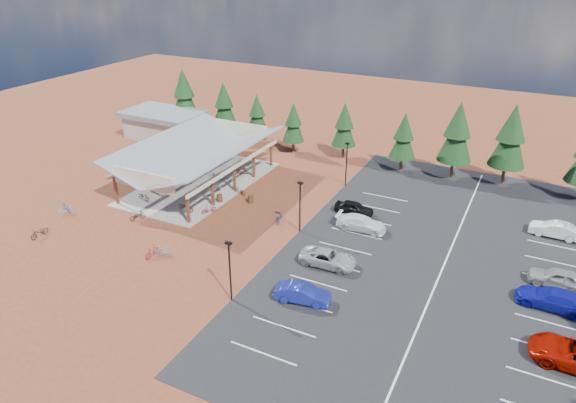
{
  "coord_description": "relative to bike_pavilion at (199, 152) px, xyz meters",
  "views": [
    {
      "loc": [
        23.29,
        -36.54,
        23.97
      ],
      "look_at": [
        3.09,
        3.31,
        2.18
      ],
      "focal_mm": 32.0,
      "sensor_mm": 36.0,
      "label": 1
    }
  ],
  "objects": [
    {
      "name": "car_7",
      "position": [
        36.81,
        -6.94,
        -3.03
      ],
      "size": [
        5.29,
        2.33,
        1.51
      ],
      "primitive_type": "imported",
      "rotation": [
        0.0,
        0.0,
        -1.61
      ],
      "color": "#111494",
      "rests_on": "asphalt_lot"
    },
    {
      "name": "lamp_post_1",
      "position": [
        15.0,
        -5.0,
        -0.85
      ],
      "size": [
        0.5,
        0.25,
        5.14
      ],
      "color": "black",
      "rests_on": "ground"
    },
    {
      "name": "pine_6",
      "position": [
        25.27,
        14.73,
        1.77
      ],
      "size": [
        3.93,
        3.93,
        9.15
      ],
      "color": "#382314",
      "rests_on": "ground"
    },
    {
      "name": "bike_7",
      "position": [
        2.83,
        4.4,
        -3.27
      ],
      "size": [
        1.56,
        0.69,
        0.91
      ],
      "primitive_type": "imported",
      "rotation": [
        0.0,
        0.0,
        1.75
      ],
      "color": "maroon",
      "rests_on": "concrete_pad"
    },
    {
      "name": "pine_4",
      "position": [
        11.51,
        15.12,
        0.6
      ],
      "size": [
        3.11,
        3.11,
        7.26
      ],
      "color": "#382314",
      "rests_on": "ground"
    },
    {
      "name": "car_1",
      "position": [
        19.92,
        -14.71,
        -3.08
      ],
      "size": [
        4.46,
        2.23,
        1.4
      ],
      "primitive_type": "imported",
      "rotation": [
        0.0,
        0.0,
        1.75
      ],
      "color": "navy",
      "rests_on": "asphalt_lot"
    },
    {
      "name": "trash_bin_0",
      "position": [
        4.7,
        -3.17,
        -3.37
      ],
      "size": [
        0.6,
        0.6,
        0.9
      ],
      "primitive_type": "cylinder",
      "color": "#422C17",
      "rests_on": "ground"
    },
    {
      "name": "bike_10",
      "position": [
        -8.06,
        -12.07,
        -3.35
      ],
      "size": [
        1.9,
        1.1,
        0.95
      ],
      "primitive_type": "imported",
      "rotation": [
        0.0,
        0.0,
        4.43
      ],
      "color": "navy",
      "rests_on": "ground"
    },
    {
      "name": "lamp_post_2",
      "position": [
        15.0,
        7.0,
        -0.85
      ],
      "size": [
        0.5,
        0.25,
        5.14
      ],
      "color": "black",
      "rests_on": "ground"
    },
    {
      "name": "bike_pavilion",
      "position": [
        0.0,
        0.0,
        0.0
      ],
      "size": [
        11.65,
        19.4,
        4.97
      ],
      "color": "#532717",
      "rests_on": "concrete_pad"
    },
    {
      "name": "pine_5",
      "position": [
        19.35,
        14.23,
        0.58
      ],
      "size": [
        3.1,
        3.1,
        7.22
      ],
      "color": "#382314",
      "rests_on": "ground"
    },
    {
      "name": "ground",
      "position": [
        10.0,
        -7.0,
        -3.82
      ],
      "size": [
        140.0,
        140.0,
        0.0
      ],
      "primitive_type": "plane",
      "color": "#612B19",
      "rests_on": "ground"
    },
    {
      "name": "car_2",
      "position": [
        19.66,
        -9.2,
        -3.11
      ],
      "size": [
        4.96,
        2.53,
        1.34
      ],
      "primitive_type": "imported",
      "rotation": [
        0.0,
        0.0,
        1.64
      ],
      "color": "#9EA1A6",
      "rests_on": "asphalt_lot"
    },
    {
      "name": "trash_bin_1",
      "position": [
        7.68,
        -1.74,
        -3.37
      ],
      "size": [
        0.6,
        0.6,
        0.9
      ],
      "primitive_type": "cylinder",
      "color": "#422C17",
      "rests_on": "ground"
    },
    {
      "name": "bike_8",
      "position": [
        -6.18,
        -16.91,
        -3.32
      ],
      "size": [
        0.67,
        1.91,
        1.0
      ],
      "primitive_type": "imported",
      "rotation": [
        0.0,
        0.0,
        0.0
      ],
      "color": "black",
      "rests_on": "ground"
    },
    {
      "name": "bike_5",
      "position": [
        2.71,
        -0.89,
        -3.26
      ],
      "size": [
        1.59,
        0.75,
        0.92
      ],
      "primitive_type": "imported",
      "rotation": [
        0.0,
        0.0,
        1.36
      ],
      "color": "gray",
      "rests_on": "concrete_pad"
    },
    {
      "name": "bike_16",
      "position": [
        5.58,
        -0.46,
        -3.43
      ],
      "size": [
        1.58,
        0.77,
        0.79
      ],
      "primitive_type": "imported",
      "rotation": [
        0.0,
        0.0,
        4.55
      ],
      "color": "black",
      "rests_on": "ground"
    },
    {
      "name": "lamp_post_0",
      "position": [
        15.0,
        -17.0,
        -0.85
      ],
      "size": [
        0.5,
        0.25,
        5.14
      ],
      "color": "black",
      "rests_on": "ground"
    },
    {
      "name": "car_9",
      "position": [
        36.57,
        4.84,
        -3.07
      ],
      "size": [
        4.38,
        1.59,
        1.43
      ],
      "primitive_type": "imported",
      "rotation": [
        0.0,
        0.0,
        -1.59
      ],
      "color": "white",
      "rests_on": "asphalt_lot"
    },
    {
      "name": "pine_0",
      "position": [
        -13.34,
        15.16,
        1.75
      ],
      "size": [
        3.91,
        3.91,
        9.12
      ],
      "color": "#382314",
      "rests_on": "ground"
    },
    {
      "name": "bike_12",
      "position": [
        -0.39,
        -10.14,
        -3.4
      ],
      "size": [
        1.25,
        1.68,
        0.85
      ],
      "primitive_type": "imported",
      "rotation": [
        0.0,
        0.0,
        2.66
      ],
      "color": "black",
      "rests_on": "ground"
    },
    {
      "name": "bike_9",
      "position": [
        -7.48,
        -12.53,
        -3.29
      ],
      "size": [
        1.7,
        1.51,
        1.07
      ],
      "primitive_type": "imported",
      "rotation": [
        0.0,
        0.0,
        2.25
      ],
      "color": "#9798A0",
      "rests_on": "ground"
    },
    {
      "name": "car_8",
      "position": [
        37.07,
        -3.74,
        -3.03
      ],
      "size": [
        4.44,
        1.87,
        1.5
      ],
      "primitive_type": "imported",
      "rotation": [
        0.0,
        0.0,
        -1.55
      ],
      "color": "gray",
      "rests_on": "asphalt_lot"
    },
    {
      "name": "bike_14",
      "position": [
        12.45,
        -4.28,
        -3.36
      ],
      "size": [
        1.1,
        1.86,
        0.92
      ],
      "primitive_type": "imported",
      "rotation": [
        0.0,
        0.0,
        0.29
      ],
      "color": "navy",
      "rests_on": "ground"
    },
    {
      "name": "pine_3",
      "position": [
        4.9,
        14.03,
        0.24
      ],
      "size": [
        2.86,
        2.86,
        6.67
      ],
      "color": "#382314",
      "rests_on": "ground"
    },
    {
      "name": "bike_11",
      "position": [
        5.54,
        -14.82,
        -3.29
      ],
      "size": [
        0.68,
        1.83,
        1.07
      ],
      "primitive_type": "imported",
      "rotation": [
        0.0,
        0.0,
        -0.1
      ],
      "color": "maroon",
      "rests_on": "ground"
    },
    {
      "name": "concrete_pad",
      "position": [
        0.0,
        0.0,
        -3.77
      ],
      "size": [
        10.6,
        18.6,
        0.1
      ],
      "primitive_type": "cube",
      "color": "gray",
      "rests_on": "ground"
    },
    {
      "name": "bike_2",
      "position": [
        -3.44,
        3.87,
        -3.27
      ],
      "size": [
        1.73,
        0.64,
        0.9
      ],
      "primitive_type": "imported",
      "rotation": [
        0.0,
        0.0,
        1.59
      ],
      "color": "navy",
      "rests_on": "concrete_pad"
    },
    {
      "name": "pine_1",
      "position": [
        -6.5,
        15.17,
        1.04
      ],
      "size": [
        3.42,
        3.42,
        7.96
      ],
      "color": "#382314",
      "rests_on": "ground"
    },
    {
      "name": "bike_6",
      "position": [
        0.9,
        1.73,
        -3.26
      ],
      "size": [
        1.85,
        0.86,
        0.93
      ],
      "primitive_type": "imported",
      "rotation": [
        0.0,
        0.0,
        1.71
      ],
      "color": "#23459E",
      "rests_on": "concrete_pad"
    },
    {
      "name": "bike_4",
      "position": [
        2.86,
        -6.59,
        -3.23
      ],
      "size": [
        1.89,
        0.72,
        0.98
      ],
      "primitive_type": "imported",
      "rotation": [
        0.0,
        0.0,
        1.54
      ],
      "color": "black",
      "rests_on": "concrete_pad"
    },
    {
      "name": "outbuilding",
      "position": [
        -14.0,
        11.0,
        -1.8
      ],
      "size": [
        11.0,
        7.0,
        3.9
      ],
      "color": "#ADA593",
      "rests_on": "ground"
    },
    {
      "name": "asphalt_lot",
      "position": [
        28.5,
        -4.0,
        -3.8
      ],
      "size": [
        27.0,
        44.0,
        0.04
      ],
      "primitive_type": "cube",
      "color": "black",
      "rests_on": "ground"
    },
    {
      "name": "bike_13",
      "position": [
        6.26,
        -14.33,
        -3.35
      ],
      "size": [
        1.64,
        1.04,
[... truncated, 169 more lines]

